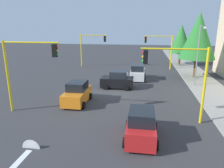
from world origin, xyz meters
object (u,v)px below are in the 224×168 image
object	(u,v)px
traffic_signal_far_left	(160,45)
tree_roadside_mid	(198,36)
car_red	(141,125)
car_orange	(77,94)
traffic_signal_near_left	(179,70)
street_lamp_curbside	(199,49)
traffic_signal_near_right	(27,63)
traffic_signal_far_right	(91,44)
car_white	(138,73)
tree_roadside_far	(181,39)
car_black	(117,80)

from	to	relation	value
traffic_signal_far_left	tree_roadside_mid	world-z (taller)	tree_roadside_mid
car_red	car_orange	size ratio (longest dim) A/B	0.99
traffic_signal_far_left	tree_roadside_mid	distance (m)	7.61
traffic_signal_near_left	street_lamp_curbside	size ratio (longest dim) A/B	0.78
traffic_signal_near_right	car_orange	xyz separation A→B (m)	(-2.62, 3.05, -3.20)
traffic_signal_far_right	traffic_signal_far_left	size ratio (longest dim) A/B	1.01
traffic_signal_near_left	car_orange	world-z (taller)	traffic_signal_near_left
traffic_signal_far_right	car_orange	size ratio (longest dim) A/B	1.43
traffic_signal_near_left	traffic_signal_far_right	size ratio (longest dim) A/B	1.00
traffic_signal_near_left	traffic_signal_far_right	bearing A→B (deg)	-150.45
car_white	car_red	size ratio (longest dim) A/B	1.01
tree_roadside_far	car_red	bearing A→B (deg)	-13.07
car_red	car_white	bearing A→B (deg)	-177.01
traffic_signal_near_right	traffic_signal_far_left	size ratio (longest dim) A/B	1.07
street_lamp_curbside	tree_roadside_far	size ratio (longest dim) A/B	0.98
tree_roadside_mid	car_white	size ratio (longest dim) A/B	2.21
tree_roadside_far	traffic_signal_far_right	bearing A→B (deg)	-75.23
street_lamp_curbside	car_white	xyz separation A→B (m)	(-2.68, -6.74, -3.45)
traffic_signal_near_left	traffic_signal_near_right	size ratio (longest dim) A/B	0.95
car_white	car_orange	xyz separation A→B (m)	(9.67, -5.13, -0.00)
traffic_signal_near_right	car_red	distance (m)	9.96
street_lamp_curbside	car_red	size ratio (longest dim) A/B	1.83
traffic_signal_far_right	car_red	size ratio (longest dim) A/B	1.44
traffic_signal_far_left	tree_roadside_far	size ratio (longest dim) A/B	0.76
traffic_signal_far_right	tree_roadside_mid	xyz separation A→B (m)	(6.00, 15.67, 1.71)
traffic_signal_far_left	street_lamp_curbside	xyz separation A→B (m)	(10.39, 3.54, 0.49)
traffic_signal_near_left	traffic_signal_far_left	xyz separation A→B (m)	(-20.00, -0.01, -0.03)
traffic_signal_far_left	street_lamp_curbside	bearing A→B (deg)	18.82
car_black	street_lamp_curbside	bearing A→B (deg)	100.31
traffic_signal_far_right	street_lamp_curbside	size ratio (longest dim) A/B	0.79
tree_roadside_mid	car_orange	world-z (taller)	tree_roadside_mid
tree_roadside_mid	car_orange	xyz separation A→B (m)	(11.38, -12.66, -4.72)
traffic_signal_near_left	car_orange	distance (m)	9.23
traffic_signal_near_left	street_lamp_curbside	distance (m)	10.25
traffic_signal_far_left	tree_roadside_mid	size ratio (longest dim) A/B	0.64
traffic_signal_near_left	traffic_signal_near_right	distance (m)	11.39
traffic_signal_near_left	car_white	xyz separation A→B (m)	(-12.29, -3.21, -3.00)
street_lamp_curbside	car_black	distance (m)	9.64
car_white	traffic_signal_near_right	bearing A→B (deg)	-33.65
tree_roadside_far	tree_roadside_mid	xyz separation A→B (m)	(10.00, 0.50, 0.96)
traffic_signal_near_right	car_white	xyz separation A→B (m)	(-12.29, 8.18, -3.20)
traffic_signal_near_left	car_black	size ratio (longest dim) A/B	1.50
tree_roadside_far	car_white	xyz separation A→B (m)	(11.71, -7.04, -3.76)
street_lamp_curbside	car_black	size ratio (longest dim) A/B	1.92
traffic_signal_near_right	traffic_signal_near_left	bearing A→B (deg)	90.00
traffic_signal_far_left	traffic_signal_near_right	bearing A→B (deg)	-29.63
car_orange	car_red	bearing A→B (deg)	46.99
street_lamp_curbside	car_white	size ratio (longest dim) A/B	1.81
traffic_signal_far_left	tree_roadside_mid	bearing A→B (deg)	35.89
traffic_signal_near_right	traffic_signal_far_right	world-z (taller)	traffic_signal_near_right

